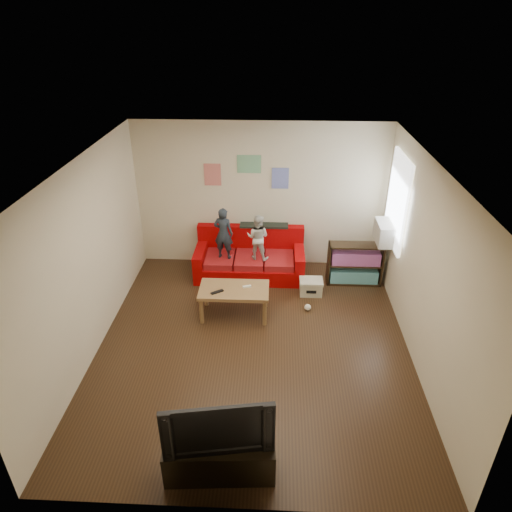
{
  "coord_description": "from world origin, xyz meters",
  "views": [
    {
      "loc": [
        0.28,
        -5.24,
        4.38
      ],
      "look_at": [
        0.0,
        0.8,
        1.05
      ],
      "focal_mm": 32.0,
      "sensor_mm": 36.0,
      "label": 1
    }
  ],
  "objects_px": {
    "sofa": "(250,259)",
    "bookshelf": "(355,266)",
    "television": "(218,423)",
    "coffee_table": "(234,292)",
    "tv_stand": "(220,459)",
    "child_a": "(223,233)",
    "child_b": "(258,237)",
    "file_box": "(311,287)"
  },
  "relations": [
    {
      "from": "television",
      "to": "sofa",
      "type": "bearing_deg",
      "value": 79.75
    },
    {
      "from": "child_b",
      "to": "bookshelf",
      "type": "relative_size",
      "value": 0.87
    },
    {
      "from": "child_b",
      "to": "tv_stand",
      "type": "xyz_separation_m",
      "value": [
        -0.23,
        -3.99,
        -0.61
      ]
    },
    {
      "from": "sofa",
      "to": "child_a",
      "type": "xyz_separation_m",
      "value": [
        -0.45,
        -0.17,
        0.6
      ]
    },
    {
      "from": "sofa",
      "to": "file_box",
      "type": "relative_size",
      "value": 4.98
    },
    {
      "from": "child_a",
      "to": "coffee_table",
      "type": "relative_size",
      "value": 0.87
    },
    {
      "from": "bookshelf",
      "to": "television",
      "type": "height_order",
      "value": "television"
    },
    {
      "from": "coffee_table",
      "to": "television",
      "type": "xyz_separation_m",
      "value": [
        0.1,
        -2.84,
        0.33
      ]
    },
    {
      "from": "sofa",
      "to": "child_a",
      "type": "relative_size",
      "value": 2.07
    },
    {
      "from": "tv_stand",
      "to": "child_a",
      "type": "bearing_deg",
      "value": 91.46
    },
    {
      "from": "child_a",
      "to": "file_box",
      "type": "relative_size",
      "value": 2.4
    },
    {
      "from": "bookshelf",
      "to": "television",
      "type": "relative_size",
      "value": 0.86
    },
    {
      "from": "television",
      "to": "coffee_table",
      "type": "bearing_deg",
      "value": 82.77
    },
    {
      "from": "coffee_table",
      "to": "tv_stand",
      "type": "relative_size",
      "value": 0.95
    },
    {
      "from": "tv_stand",
      "to": "television",
      "type": "xyz_separation_m",
      "value": [
        -0.0,
        0.0,
        0.54
      ]
    },
    {
      "from": "child_a",
      "to": "tv_stand",
      "type": "relative_size",
      "value": 0.83
    },
    {
      "from": "file_box",
      "to": "tv_stand",
      "type": "height_order",
      "value": "tv_stand"
    },
    {
      "from": "child_a",
      "to": "child_b",
      "type": "relative_size",
      "value": 1.15
    },
    {
      "from": "child_a",
      "to": "television",
      "type": "xyz_separation_m",
      "value": [
        0.37,
        -3.99,
        -0.13
      ]
    },
    {
      "from": "sofa",
      "to": "coffee_table",
      "type": "bearing_deg",
      "value": -97.54
    },
    {
      "from": "child_a",
      "to": "tv_stand",
      "type": "height_order",
      "value": "child_a"
    },
    {
      "from": "bookshelf",
      "to": "file_box",
      "type": "relative_size",
      "value": 2.42
    },
    {
      "from": "bookshelf",
      "to": "television",
      "type": "xyz_separation_m",
      "value": [
        -1.94,
        -3.91,
        0.41
      ]
    },
    {
      "from": "tv_stand",
      "to": "child_b",
      "type": "bearing_deg",
      "value": 82.87
    },
    {
      "from": "coffee_table",
      "to": "bookshelf",
      "type": "relative_size",
      "value": 1.14
    },
    {
      "from": "tv_stand",
      "to": "sofa",
      "type": "bearing_deg",
      "value": 85.03
    },
    {
      "from": "sofa",
      "to": "child_a",
      "type": "height_order",
      "value": "child_a"
    },
    {
      "from": "coffee_table",
      "to": "file_box",
      "type": "relative_size",
      "value": 2.77
    },
    {
      "from": "child_a",
      "to": "bookshelf",
      "type": "relative_size",
      "value": 0.99
    },
    {
      "from": "television",
      "to": "tv_stand",
      "type": "bearing_deg",
      "value": -9.19
    },
    {
      "from": "file_box",
      "to": "child_b",
      "type": "bearing_deg",
      "value": 152.69
    },
    {
      "from": "child_b",
      "to": "television",
      "type": "relative_size",
      "value": 0.74
    },
    {
      "from": "coffee_table",
      "to": "sofa",
      "type": "bearing_deg",
      "value": 82.46
    },
    {
      "from": "child_a",
      "to": "coffee_table",
      "type": "xyz_separation_m",
      "value": [
        0.28,
        -1.15,
        -0.47
      ]
    },
    {
      "from": "television",
      "to": "child_a",
      "type": "bearing_deg",
      "value": 86.18
    },
    {
      "from": "coffee_table",
      "to": "file_box",
      "type": "xyz_separation_m",
      "value": [
        1.26,
        0.67,
        -0.28
      ]
    },
    {
      "from": "sofa",
      "to": "file_box",
      "type": "bearing_deg",
      "value": -30.96
    },
    {
      "from": "coffee_table",
      "to": "tv_stand",
      "type": "bearing_deg",
      "value": -88.04
    },
    {
      "from": "child_b",
      "to": "bookshelf",
      "type": "xyz_separation_m",
      "value": [
        1.72,
        -0.08,
        -0.48
      ]
    },
    {
      "from": "child_b",
      "to": "bookshelf",
      "type": "bearing_deg",
      "value": -168.76
    },
    {
      "from": "bookshelf",
      "to": "child_a",
      "type": "bearing_deg",
      "value": 178.08
    },
    {
      "from": "sofa",
      "to": "bookshelf",
      "type": "height_order",
      "value": "sofa"
    }
  ]
}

